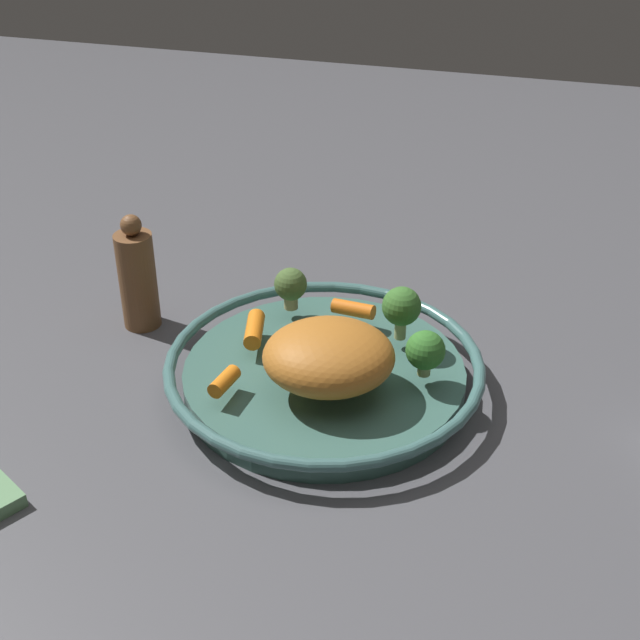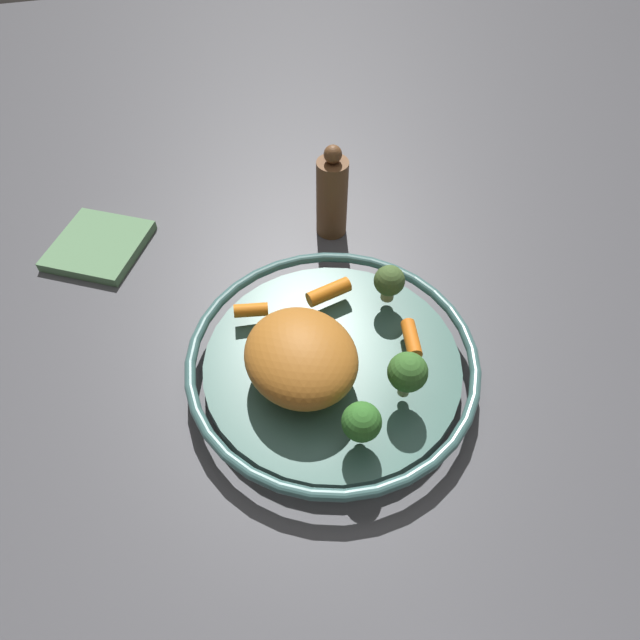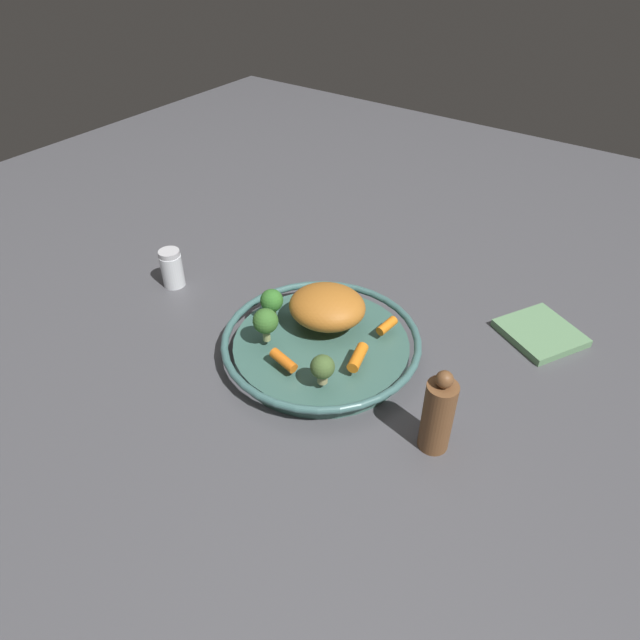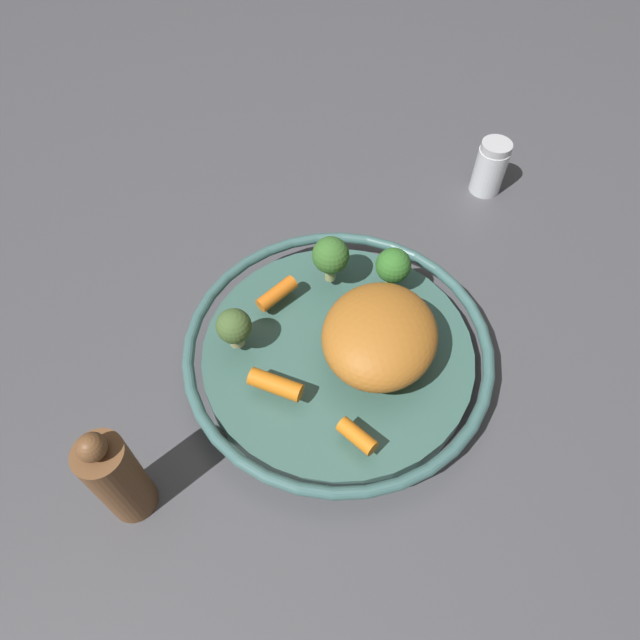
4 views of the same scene
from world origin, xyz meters
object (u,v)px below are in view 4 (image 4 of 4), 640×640
at_px(broccoli_floret_large, 331,256).
at_px(serving_bowl, 338,352).
at_px(roast_chicken_piece, 380,335).
at_px(broccoli_floret_mid, 392,265).
at_px(pepper_mill, 117,477).
at_px(baby_carrot_near_rim, 275,384).
at_px(baby_carrot_right, 277,294).
at_px(salt_shaker, 492,168).
at_px(broccoli_floret_small, 234,327).
at_px(baby_carrot_left, 357,436).

bearing_deg(broccoli_floret_large, serving_bowl, -48.51).
xyz_separation_m(roast_chicken_piece, broccoli_floret_mid, (-0.04, 0.09, -0.00)).
relative_size(broccoli_floret_mid, pepper_mill, 0.35).
bearing_deg(baby_carrot_near_rim, broccoli_floret_mid, 84.86).
distance_m(baby_carrot_right, baby_carrot_near_rim, 0.12).
height_order(baby_carrot_near_rim, salt_shaker, salt_shaker).
bearing_deg(broccoli_floret_mid, broccoli_floret_large, -147.80).
bearing_deg(serving_bowl, broccoli_floret_mid, 90.59).
bearing_deg(baby_carrot_right, roast_chicken_piece, 3.53).
bearing_deg(baby_carrot_near_rim, broccoli_floret_small, 164.54).
xyz_separation_m(roast_chicken_piece, salt_shaker, (-0.04, 0.35, -0.03)).
distance_m(serving_bowl, broccoli_floret_mid, 0.12).
bearing_deg(roast_chicken_piece, salt_shaker, 96.08).
height_order(broccoli_floret_mid, pepper_mill, pepper_mill).
xyz_separation_m(broccoli_floret_large, broccoli_floret_small, (-0.03, -0.13, -0.01)).
xyz_separation_m(baby_carrot_left, salt_shaker, (-0.08, 0.45, -0.01)).
distance_m(baby_carrot_near_rim, broccoli_floret_mid, 0.19).
relative_size(baby_carrot_near_rim, broccoli_floret_small, 1.11).
distance_m(roast_chicken_piece, broccoli_floret_small, 0.15).
relative_size(baby_carrot_near_rim, salt_shaker, 0.70).
distance_m(broccoli_floret_large, salt_shaker, 0.31).
relative_size(baby_carrot_left, pepper_mill, 0.28).
relative_size(baby_carrot_near_rim, pepper_mill, 0.39).
xyz_separation_m(roast_chicken_piece, broccoli_floret_large, (-0.10, 0.05, 0.01)).
height_order(broccoli_floret_large, pepper_mill, pepper_mill).
height_order(serving_bowl, broccoli_floret_mid, broccoli_floret_mid).
bearing_deg(baby_carrot_right, pepper_mill, -84.33).
relative_size(serving_bowl, baby_carrot_left, 8.36).
distance_m(salt_shaker, pepper_mill, 0.62).
bearing_deg(baby_carrot_left, broccoli_floret_small, 174.63).
height_order(serving_bowl, baby_carrot_left, baby_carrot_left).
distance_m(baby_carrot_left, broccoli_floret_large, 0.21).
height_order(baby_carrot_left, pepper_mill, pepper_mill).
distance_m(roast_chicken_piece, broccoli_floret_mid, 0.10).
relative_size(broccoli_floret_small, salt_shaker, 0.64).
relative_size(roast_chicken_piece, baby_carrot_right, 2.67).
relative_size(serving_bowl, broccoli_floret_large, 5.54).
height_order(roast_chicken_piece, broccoli_floret_large, same).
distance_m(baby_carrot_near_rim, broccoli_floret_small, 0.08).
distance_m(baby_carrot_near_rim, baby_carrot_left, 0.10).
bearing_deg(serving_bowl, broccoli_floret_large, 131.49).
bearing_deg(broccoli_floret_mid, roast_chicken_piece, -65.46).
height_order(baby_carrot_near_rim, pepper_mill, pepper_mill).
bearing_deg(broccoli_floret_mid, baby_carrot_near_rim, -95.14).
xyz_separation_m(baby_carrot_right, broccoli_floret_small, (0.00, -0.07, 0.02)).
height_order(baby_carrot_near_rim, broccoli_floret_small, broccoli_floret_small).
relative_size(baby_carrot_right, salt_shaker, 0.63).
height_order(roast_chicken_piece, baby_carrot_right, roast_chicken_piece).
height_order(broccoli_floret_mid, salt_shaker, broccoli_floret_mid).
distance_m(baby_carrot_right, broccoli_floret_large, 0.07).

